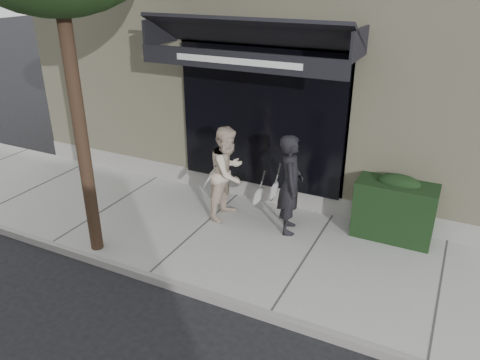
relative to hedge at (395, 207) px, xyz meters
The scene contains 7 objects.
ground 1.79m from the hedge, 131.35° to the right, with size 80.00×80.00×0.00m, color black.
sidewalk 1.77m from the hedge, 131.35° to the right, with size 20.00×3.00×0.12m, color #999A94.
curb 3.07m from the hedge, 111.45° to the right, with size 20.00×0.10×0.14m, color gray.
building_facade 4.39m from the hedge, 106.65° to the left, with size 14.30×8.04×5.64m.
hedge is the anchor object (origin of this frame).
pedestrian_front 1.81m from the hedge, 159.61° to the right, with size 0.86×0.87×1.76m.
pedestrian_back 2.94m from the hedge, 168.17° to the right, with size 0.76×0.88×1.73m.
Camera 1 is at (1.83, -6.18, 4.33)m, focal length 35.00 mm.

